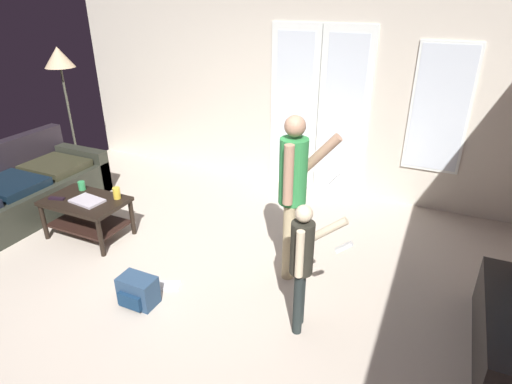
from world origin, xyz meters
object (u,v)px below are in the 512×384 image
at_px(leather_couch, 9,197).
at_px(loose_keyboard, 156,286).
at_px(coffee_table, 87,210).
at_px(tv_remote_black, 57,198).
at_px(cup_near_edge, 82,186).
at_px(person_adult, 294,185).
at_px(cup_by_laptop, 117,193).
at_px(person_child, 303,258).
at_px(floor_lamp, 60,63).
at_px(laptop_closed, 87,201).
at_px(backpack, 138,291).

xyz_separation_m(leather_couch, loose_keyboard, (2.35, -0.36, -0.27)).
height_order(coffee_table, tv_remote_black, tv_remote_black).
bearing_deg(cup_near_edge, person_adult, 2.83).
bearing_deg(loose_keyboard, tv_remote_black, 168.09).
height_order(person_adult, cup_by_laptop, person_adult).
xyz_separation_m(leather_couch, person_adult, (3.40, 0.38, 0.65)).
distance_m(coffee_table, person_adult, 2.35).
xyz_separation_m(person_child, floor_lamp, (-4.05, 1.66, 0.93)).
distance_m(person_child, laptop_closed, 2.54).
bearing_deg(tv_remote_black, laptop_closed, -1.00).
xyz_separation_m(cup_near_edge, cup_by_laptop, (0.51, -0.01, 0.01)).
relative_size(backpack, tv_remote_black, 1.88).
relative_size(leather_couch, cup_by_laptop, 17.80).
bearing_deg(person_child, cup_by_laptop, 166.85).
relative_size(leather_couch, coffee_table, 2.59).
xyz_separation_m(coffee_table, backpack, (1.21, -0.68, -0.20)).
bearing_deg(tv_remote_black, person_child, -21.22).
distance_m(cup_by_laptop, tv_remote_black, 0.65).
bearing_deg(floor_lamp, cup_by_laptop, -32.44).
xyz_separation_m(person_adult, tv_remote_black, (-2.52, -0.42, -0.47)).
height_order(laptop_closed, cup_near_edge, cup_near_edge).
bearing_deg(backpack, person_adult, 43.31).
bearing_deg(backpack, coffee_table, 150.73).
height_order(floor_lamp, cup_by_laptop, floor_lamp).
bearing_deg(cup_near_edge, person_child, -10.97).
distance_m(coffee_table, laptop_closed, 0.15).
xyz_separation_m(person_child, laptop_closed, (-2.51, 0.33, -0.20)).
height_order(person_child, cup_by_laptop, person_child).
distance_m(loose_keyboard, laptop_closed, 1.29).
height_order(floor_lamp, tv_remote_black, floor_lamp).
bearing_deg(loose_keyboard, person_adult, 34.91).
bearing_deg(person_child, laptop_closed, 172.42).
height_order(backpack, cup_near_edge, cup_near_edge).
bearing_deg(cup_by_laptop, person_child, -13.15).
distance_m(coffee_table, tv_remote_black, 0.33).
distance_m(person_child, tv_remote_black, 2.87).
distance_m(laptop_closed, cup_by_laptop, 0.31).
bearing_deg(loose_keyboard, backpack, -87.82).
distance_m(floor_lamp, loose_keyboard, 3.56).
bearing_deg(leather_couch, cup_by_laptop, 9.65).
bearing_deg(laptop_closed, backpack, -23.13).
bearing_deg(coffee_table, cup_by_laptop, 29.95).
xyz_separation_m(coffee_table, loose_keyboard, (1.20, -0.43, -0.32)).
height_order(loose_keyboard, cup_by_laptop, cup_by_laptop).
bearing_deg(backpack, cup_near_edge, 148.86).
bearing_deg(tv_remote_black, leather_couch, 160.60).
height_order(person_child, floor_lamp, floor_lamp).
bearing_deg(backpack, person_child, 13.11).
bearing_deg(cup_near_edge, laptop_closed, -36.77).
bearing_deg(loose_keyboard, cup_by_laptop, 146.26).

